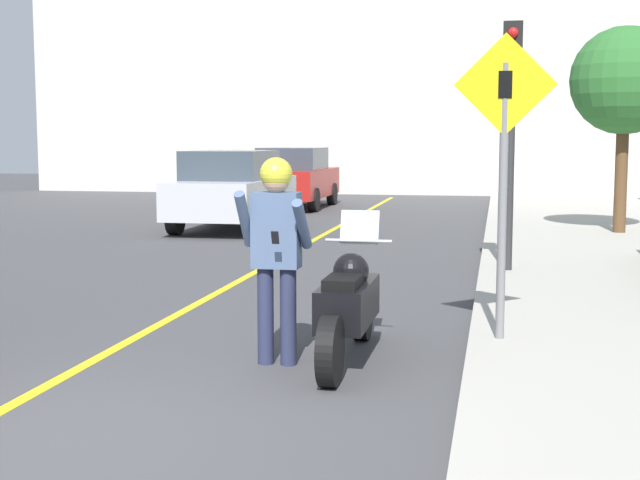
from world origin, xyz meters
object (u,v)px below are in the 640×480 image
street_tree (625,82)px  parked_car_red (294,177)px  crossing_sign (504,157)px  traffic_light (511,98)px  parked_car_silver (233,189)px  person_biker (276,238)px  motorcycle (348,305)px

street_tree → parked_car_red: (-7.93, 6.17, -2.16)m
parked_car_red → crossing_sign: bearing=-70.7°
traffic_light → parked_car_red: 13.16m
crossing_sign → parked_car_red: 17.07m
street_tree → parked_car_silver: (-7.87, 0.12, -2.16)m
person_biker → street_tree: (4.16, 10.80, 1.92)m
person_biker → parked_car_red: person_biker is taller
crossing_sign → parked_car_red: size_ratio=0.65×
crossing_sign → parked_car_silver: bearing=119.1°
motorcycle → parked_car_silver: bearing=111.9°
person_biker → parked_car_silver: 11.53m
motorcycle → parked_car_silver: parked_car_silver is taller
motorcycle → person_biker: size_ratio=1.26×
parked_car_red → parked_car_silver: bearing=-89.5°
crossing_sign → motorcycle: bearing=-154.4°
traffic_light → motorcycle: bearing=-105.7°
traffic_light → parked_car_silver: 8.20m
motorcycle → crossing_sign: crossing_sign is taller
person_biker → street_tree: street_tree is taller
street_tree → parked_car_red: size_ratio=0.94×
street_tree → parked_car_silver: 8.16m
parked_car_silver → crossing_sign: bearing=-60.9°
motorcycle → person_biker: 0.88m
crossing_sign → traffic_light: bearing=88.6°
motorcycle → person_biker: (-0.58, -0.26, 0.61)m
person_biker → parked_car_red: bearing=102.5°
parked_car_silver → motorcycle: bearing=-68.1°
motorcycle → parked_car_red: 17.27m
traffic_light → street_tree: 5.98m
motorcycle → crossing_sign: bearing=25.6°
street_tree → crossing_sign: bearing=-103.0°
parked_car_red → motorcycle: bearing=-75.4°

